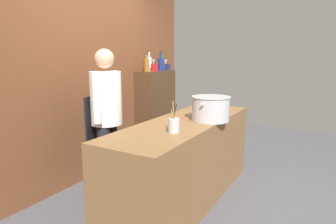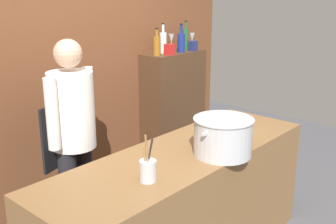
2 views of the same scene
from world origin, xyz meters
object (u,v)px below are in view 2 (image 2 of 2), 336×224
(wine_bottle_cobalt, at_px, (181,42))
(utensil_crock, at_px, (148,170))
(wine_bottle_green, at_px, (186,39))
(chef, at_px, (73,131))
(spice_tin_red, at_px, (169,49))
(wine_glass_short, at_px, (171,39))
(wine_glass_tall, at_px, (192,38))
(stockpot_large, at_px, (223,137))
(spice_tin_navy, at_px, (193,46))
(butter_jar, at_px, (242,120))
(wine_bottle_amber, at_px, (157,45))
(wine_bottle_clear, at_px, (163,42))

(wine_bottle_cobalt, bearing_deg, utensil_crock, -145.38)
(wine_bottle_green, bearing_deg, wine_bottle_cobalt, -155.13)
(chef, distance_m, spice_tin_red, 1.55)
(wine_glass_short, relative_size, wine_glass_tall, 1.04)
(chef, height_order, stockpot_large, chef)
(utensil_crock, relative_size, wine_bottle_cobalt, 0.97)
(stockpot_large, height_order, wine_glass_short, wine_glass_short)
(wine_glass_short, height_order, wine_glass_tall, wine_glass_short)
(wine_bottle_cobalt, height_order, wine_glass_short, wine_bottle_cobalt)
(wine_bottle_green, bearing_deg, stockpot_large, -133.18)
(utensil_crock, height_order, spice_tin_red, spice_tin_red)
(wine_bottle_green, height_order, spice_tin_navy, wine_bottle_green)
(utensil_crock, height_order, wine_glass_short, wine_glass_short)
(stockpot_large, height_order, wine_bottle_cobalt, wine_bottle_cobalt)
(butter_jar, xyz_separation_m, wine_glass_tall, (0.77, 1.16, 0.54))
(utensil_crock, xyz_separation_m, wine_bottle_amber, (1.47, 1.29, 0.48))
(stockpot_large, relative_size, wine_glass_short, 2.53)
(wine_glass_tall, relative_size, spice_tin_red, 1.62)
(wine_bottle_green, height_order, spice_tin_red, wine_bottle_green)
(wine_bottle_green, relative_size, wine_bottle_amber, 1.15)
(wine_bottle_green, distance_m, spice_tin_navy, 0.12)
(spice_tin_red, bearing_deg, wine_bottle_amber, 152.13)
(chef, relative_size, butter_jar, 16.62)
(wine_bottle_amber, bearing_deg, spice_tin_navy, -7.81)
(wine_glass_short, bearing_deg, wine_bottle_amber, -165.50)
(stockpot_large, bearing_deg, chef, 115.91)
(utensil_crock, relative_size, wine_glass_tall, 1.64)
(wine_bottle_cobalt, relative_size, wine_glass_tall, 1.69)
(utensil_crock, xyz_separation_m, spice_tin_red, (1.59, 1.22, 0.43))
(chef, relative_size, spice_tin_red, 15.10)
(stockpot_large, distance_m, wine_bottle_green, 2.00)
(utensil_crock, height_order, wine_glass_tall, wine_glass_tall)
(chef, height_order, wine_bottle_clear, same)
(stockpot_large, bearing_deg, butter_jar, 20.78)
(chef, xyz_separation_m, butter_jar, (1.16, -0.78, -0.03))
(stockpot_large, height_order, wine_bottle_clear, wine_bottle_clear)
(wine_bottle_cobalt, relative_size, wine_bottle_amber, 1.09)
(utensil_crock, relative_size, butter_jar, 2.93)
(stockpot_large, xyz_separation_m, wine_bottle_clear, (0.98, 1.44, 0.43))
(wine_bottle_cobalt, bearing_deg, stockpot_large, -130.90)
(chef, bearing_deg, wine_bottle_cobalt, 173.53)
(wine_bottle_cobalt, relative_size, spice_tin_red, 2.74)
(wine_bottle_cobalt, xyz_separation_m, wine_bottle_green, (0.17, 0.08, 0.01))
(wine_bottle_cobalt, distance_m, spice_tin_navy, 0.19)
(butter_jar, xyz_separation_m, wine_bottle_clear, (0.32, 1.19, 0.53))
(wine_bottle_green, height_order, wine_glass_short, wine_bottle_green)
(butter_jar, relative_size, wine_bottle_clear, 0.32)
(butter_jar, bearing_deg, wine_bottle_clear, 74.83)
(chef, distance_m, stockpot_large, 1.14)
(utensil_crock, relative_size, wine_bottle_green, 0.92)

